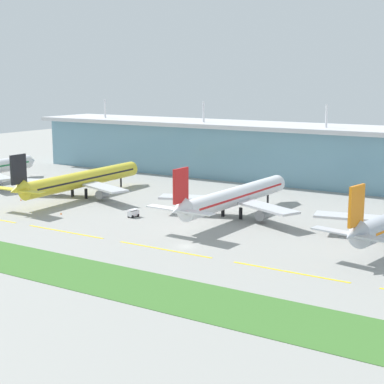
% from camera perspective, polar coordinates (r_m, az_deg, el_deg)
% --- Properties ---
extents(ground_plane, '(600.00, 600.00, 0.00)m').
position_cam_1_polar(ground_plane, '(155.89, -0.64, -5.17)').
color(ground_plane, gray).
extents(terminal_building, '(288.00, 34.00, 32.72)m').
position_cam_1_polar(terminal_building, '(249.72, 12.87, 3.38)').
color(terminal_building, '#6693A8').
rests_on(terminal_building, ground).
extents(airliner_near_middle, '(48.77, 70.00, 18.90)m').
position_cam_1_polar(airliner_near_middle, '(222.82, -10.40, 1.16)').
color(airliner_near_middle, yellow).
rests_on(airliner_near_middle, ground).
extents(airliner_center, '(48.76, 66.84, 18.90)m').
position_cam_1_polar(airliner_center, '(187.81, 4.02, -0.44)').
color(airliner_center, white).
rests_on(airliner_center, ground).
extents(taxiway_stripe_mid_west, '(28.00, 0.70, 0.04)m').
position_cam_1_polar(taxiway_stripe_mid_west, '(174.27, -11.90, -3.69)').
color(taxiway_stripe_mid_west, yellow).
rests_on(taxiway_stripe_mid_west, ground).
extents(taxiway_stripe_centre, '(28.00, 0.70, 0.04)m').
position_cam_1_polar(taxiway_stripe_centre, '(153.31, -2.65, -5.45)').
color(taxiway_stripe_centre, yellow).
rests_on(taxiway_stripe_centre, ground).
extents(taxiway_stripe_mid_east, '(28.00, 0.70, 0.04)m').
position_cam_1_polar(taxiway_stripe_mid_east, '(137.65, 9.18, -7.47)').
color(taxiway_stripe_mid_east, yellow).
rests_on(taxiway_stripe_mid_east, ground).
extents(grass_verge, '(300.00, 18.00, 0.10)m').
position_cam_1_polar(grass_verge, '(132.08, -7.97, -8.20)').
color(grass_verge, '#3D702D').
rests_on(grass_verge, ground).
extents(baggage_cart, '(2.40, 3.80, 2.48)m').
position_cam_1_polar(baggage_cart, '(189.06, -5.57, -2.00)').
color(baggage_cart, silver).
rests_on(baggage_cart, ground).
extents(safety_cone_nose_front, '(0.56, 0.56, 0.70)m').
position_cam_1_polar(safety_cone_nose_front, '(222.35, -15.86, -0.69)').
color(safety_cone_nose_front, orange).
rests_on(safety_cone_nose_front, ground).
extents(safety_cone_right_wingtip, '(0.56, 0.56, 0.70)m').
position_cam_1_polar(safety_cone_right_wingtip, '(196.59, -12.27, -1.98)').
color(safety_cone_right_wingtip, orange).
rests_on(safety_cone_right_wingtip, ground).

